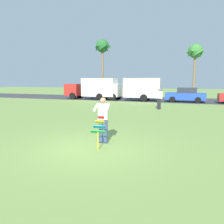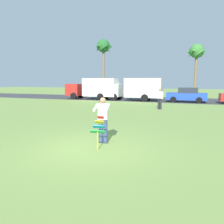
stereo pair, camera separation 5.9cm
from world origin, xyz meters
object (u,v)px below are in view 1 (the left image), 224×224
kite_held (99,128)px  parked_truck_red_cab (94,88)px  person_kite_flyer (103,118)px  palm_tree_left_near (102,48)px  palm_tree_right_near (195,53)px  person_walker_near (159,98)px  parked_truck_white_box (136,89)px  parked_car_blue (186,95)px

kite_held → parked_truck_red_cab: bearing=114.7°
person_kite_flyer → palm_tree_left_near: bearing=112.0°
palm_tree_left_near → palm_tree_right_near: 14.41m
palm_tree_left_near → person_walker_near: size_ratio=5.20×
kite_held → parked_truck_white_box: bearing=99.6°
palm_tree_left_near → parked_car_blue: bearing=-33.7°
person_kite_flyer → parked_truck_white_box: parked_truck_white_box is taller
kite_held → person_walker_near: 11.51m
kite_held → palm_tree_right_near: size_ratio=0.14×
person_walker_near → parked_car_blue: bearing=74.9°
parked_truck_red_cab → palm_tree_right_near: palm_tree_right_near is taller
person_kite_flyer → parked_truck_white_box: (-3.03, 17.93, 0.46)m
kite_held → parked_truck_white_box: 18.93m
person_kite_flyer → parked_truck_red_cab: 19.81m
parked_car_blue → person_kite_flyer: bearing=-98.2°
kite_held → palm_tree_left_near: size_ratio=0.12×
parked_truck_red_cab → parked_car_blue: 11.03m
parked_truck_red_cab → palm_tree_right_near: bearing=40.8°
palm_tree_left_near → palm_tree_right_near: size_ratio=1.16×
parked_truck_white_box → kite_held: bearing=-80.4°
parked_truck_white_box → parked_car_blue: (5.62, -0.00, -0.64)m
palm_tree_left_near → person_walker_near: 20.84m
kite_held → parked_truck_white_box: (-3.17, 18.65, 0.67)m
person_walker_near → parked_truck_white_box: bearing=117.2°
parked_truck_white_box → palm_tree_right_near: (6.50, 10.25, 4.97)m
person_kite_flyer → parked_truck_red_cab: bearing=115.2°
parked_truck_white_box → parked_car_blue: size_ratio=1.59×
parked_truck_white_box → palm_tree_right_near: size_ratio=0.87×
parked_truck_white_box → person_walker_near: (3.68, -7.15, -0.48)m
person_kite_flyer → palm_tree_right_near: (3.47, 28.18, 5.43)m
person_kite_flyer → parked_truck_white_box: 18.19m
palm_tree_right_near → person_walker_near: size_ratio=4.47×
parked_truck_white_box → palm_tree_right_near: 13.11m
parked_truck_red_cab → parked_car_blue: bearing=-0.0°
person_kite_flyer → palm_tree_right_near: palm_tree_right_near is taller
palm_tree_right_near → parked_truck_red_cab: bearing=-139.2°
parked_truck_white_box → parked_truck_red_cab: bearing=-180.0°
kite_held → parked_car_blue: bearing=82.5°
kite_held → palm_tree_left_near: (-10.97, 27.59, 6.81)m
kite_held → person_walker_near: bearing=87.4°
kite_held → parked_truck_red_cab: parked_truck_red_cab is taller
palm_tree_right_near → person_walker_near: bearing=-99.2°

